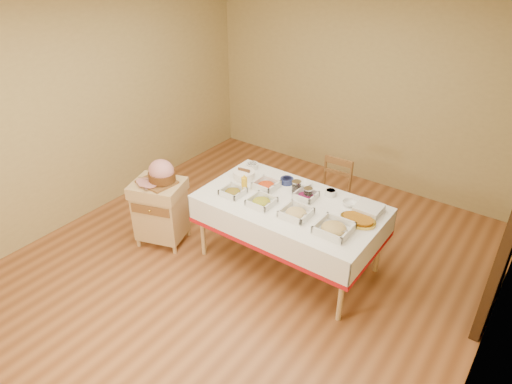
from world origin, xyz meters
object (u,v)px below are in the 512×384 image
(dining_table, at_px, (290,216))
(preserve_jar_left, at_px, (296,187))
(butcher_cart, at_px, (160,209))
(plate_stack, at_px, (369,209))
(ham_on_board, at_px, (161,174))
(bread_basket, at_px, (244,174))
(dining_chair, at_px, (332,194))
(mustard_bottle, at_px, (244,184))
(brass_platter, at_px, (358,220))
(preserve_jar_right, at_px, (308,194))

(dining_table, relative_size, preserve_jar_left, 14.59)
(butcher_cart, bearing_deg, plate_stack, 20.81)
(butcher_cart, height_order, preserve_jar_left, preserve_jar_left)
(butcher_cart, height_order, plate_stack, plate_stack)
(butcher_cart, bearing_deg, ham_on_board, 38.12)
(dining_table, height_order, ham_on_board, ham_on_board)
(bread_basket, relative_size, plate_stack, 0.97)
(dining_table, bearing_deg, plate_stack, 21.69)
(dining_chair, bearing_deg, plate_stack, -42.05)
(dining_chair, relative_size, bread_basket, 3.55)
(bread_basket, bearing_deg, mustard_bottle, -52.08)
(mustard_bottle, relative_size, plate_stack, 0.80)
(dining_chair, distance_m, ham_on_board, 1.97)
(dining_table, height_order, dining_chair, dining_chair)
(dining_chair, bearing_deg, preserve_jar_left, -96.05)
(bread_basket, xyz_separation_m, brass_platter, (1.36, -0.05, -0.02))
(mustard_bottle, bearing_deg, bread_basket, 127.92)
(dining_chair, height_order, preserve_jar_left, preserve_jar_left)
(mustard_bottle, height_order, plate_stack, mustard_bottle)
(preserve_jar_right, xyz_separation_m, bread_basket, (-0.77, -0.04, -0.01))
(preserve_jar_right, bearing_deg, preserve_jar_left, 165.73)
(brass_platter, bearing_deg, bread_basket, 178.05)
(dining_chair, height_order, plate_stack, same)
(preserve_jar_right, height_order, bread_basket, preserve_jar_right)
(preserve_jar_right, bearing_deg, dining_table, -122.50)
(preserve_jar_left, relative_size, mustard_bottle, 0.64)
(preserve_jar_left, bearing_deg, dining_table, -74.33)
(ham_on_board, distance_m, bread_basket, 0.88)
(ham_on_board, height_order, brass_platter, ham_on_board)
(preserve_jar_left, bearing_deg, bread_basket, -172.63)
(dining_table, relative_size, ham_on_board, 4.53)
(plate_stack, bearing_deg, mustard_bottle, -162.67)
(bread_basket, height_order, brass_platter, bread_basket)
(mustard_bottle, height_order, bread_basket, mustard_bottle)
(preserve_jar_left, distance_m, mustard_bottle, 0.53)
(ham_on_board, xyz_separation_m, bread_basket, (0.65, 0.60, -0.07))
(butcher_cart, height_order, preserve_jar_right, preserve_jar_right)
(mustard_bottle, distance_m, brass_platter, 1.20)
(preserve_jar_left, height_order, mustard_bottle, mustard_bottle)
(dining_table, xyz_separation_m, mustard_bottle, (-0.50, -0.10, 0.25))
(ham_on_board, height_order, preserve_jar_right, ham_on_board)
(dining_table, relative_size, plate_stack, 7.50)
(dining_table, bearing_deg, mustard_bottle, -169.19)
(preserve_jar_left, relative_size, preserve_jar_right, 1.06)
(mustard_bottle, xyz_separation_m, brass_platter, (1.19, 0.17, -0.07))
(preserve_jar_right, distance_m, brass_platter, 0.59)
(plate_stack, bearing_deg, ham_on_board, -159.60)
(preserve_jar_left, xyz_separation_m, mustard_bottle, (-0.44, -0.30, 0.03))
(dining_table, distance_m, plate_stack, 0.78)
(dining_table, xyz_separation_m, ham_on_board, (-1.32, -0.47, 0.27))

